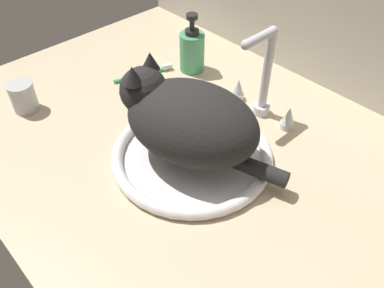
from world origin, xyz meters
The scene contains 8 objects.
countertop centered at (0.00, 0.00, 1.50)cm, with size 115.15×80.81×3.00cm, color #CCB793.
backsplash_wall centered at (0.00, 41.61, 18.17)cm, with size 115.15×2.40×36.35cm, color beige.
sink_basin centered at (5.36, -2.30, 4.06)cm, with size 33.75×33.75×2.41cm.
faucet centered at (5.36, 19.49, 11.75)cm, with size 18.38×11.37×22.20cm.
cat centered at (3.75, -2.81, 13.13)cm, with size 36.00×26.92×18.12cm.
metal_jar centered at (-34.25, -19.93, 6.59)cm, with size 6.03×6.03×7.15cm.
soap_pump_bottle centered at (-19.97, 21.42, 8.70)cm, with size 6.64×6.64×15.82cm.
toothbrush centered at (-26.25, 9.99, 3.63)cm, with size 5.98×16.08×1.70cm.
Camera 1 is at (48.84, -43.01, 62.33)cm, focal length 37.22 mm.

